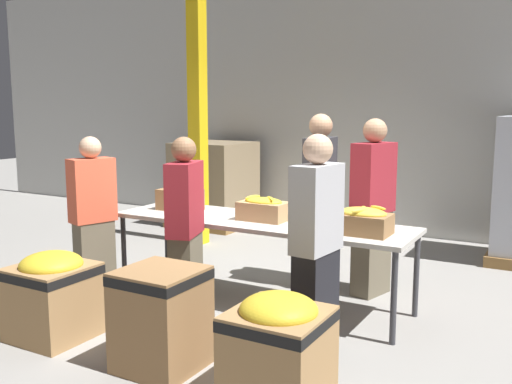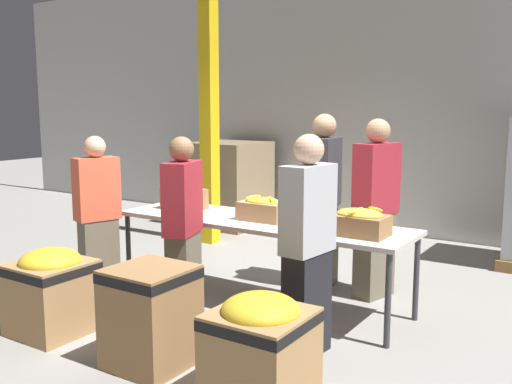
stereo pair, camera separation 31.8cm
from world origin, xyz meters
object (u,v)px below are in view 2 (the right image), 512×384
Objects in this scene: volunteer_3 at (308,247)px; donation_bin_0 at (52,288)px; pallet_stack_2 at (229,184)px; volunteer_2 at (183,230)px; banana_box_0 at (184,196)px; banana_box_1 at (264,209)px; donation_bin_2 at (261,345)px; volunteer_0 at (323,202)px; support_pillar at (209,95)px; volunteer_1 at (98,216)px; sorting_table at (260,225)px; banana_box_2 at (360,222)px; volunteer_4 at (376,210)px; donation_bin_1 at (151,313)px.

volunteer_3 is 2.14m from donation_bin_0.
donation_bin_0 is 0.55× the size of pallet_stack_2.
banana_box_0 is at bearing 21.54° from volunteer_2.
volunteer_2 is (-0.38, -0.71, -0.11)m from banana_box_1.
donation_bin_2 is at bearing -39.15° from banana_box_0.
support_pillar reaches higher than volunteer_0.
volunteer_1 is 0.39× the size of support_pillar.
banana_box_0 is 0.99m from volunteer_2.
sorting_table is 1.20m from volunteer_3.
volunteer_1 is 0.98× the size of volunteer_2.
volunteer_3 reaches higher than banana_box_2.
banana_box_2 is at bearing -83.97° from volunteer_2.
sorting_table is 1.63m from volunteer_1.
volunteer_4 is (-0.19, 0.85, -0.05)m from banana_box_2.
donation_bin_2 is (0.72, -2.31, -0.51)m from volunteer_0.
volunteer_3 is at bearing 21.91° from donation_bin_0.
donation_bin_0 is (-0.07, -1.60, -0.56)m from banana_box_0.
banana_box_0 reaches higher than donation_bin_0.
support_pillar reaches higher than donation_bin_0.
volunteer_2 is at bearing -57.06° from support_pillar.
banana_box_1 is (0.04, 0.00, 0.16)m from sorting_table.
volunteer_0 is at bearing 28.36° from volunteer_3.
volunteer_1 is 2.70m from donation_bin_2.
banana_box_1 is 0.27× the size of volunteer_3.
volunteer_2 reaches higher than sorting_table.
banana_box_2 is at bearing 35.24° from donation_bin_0.
donation_bin_1 is (1.57, -0.92, -0.39)m from volunteer_1.
volunteer_2 is at bearing 115.81° from donation_bin_1.
banana_box_0 is at bearing -68.14° from volunteer_0.
volunteer_1 is at bearing -59.98° from volunteer_0.
support_pillar reaches higher than donation_bin_1.
donation_bin_0 is at bearing -92.61° from banana_box_0.
volunteer_4 is at bearing 71.50° from donation_bin_1.
banana_box_2 reaches higher than donation_bin_1.
volunteer_2 reaches higher than volunteer_1.
banana_box_0 is 1.94m from volunteer_4.
banana_box_0 reaches higher than banana_box_2.
sorting_table is 1.75× the size of volunteer_3.
volunteer_4 is at bearing -32.18° from pallet_stack_2.
volunteer_0 is 2.51× the size of donation_bin_0.
volunteer_4 is 2.36m from donation_bin_2.
banana_box_2 is 1.82m from donation_bin_1.
pallet_stack_2 is at bearing 127.92° from donation_bin_2.
volunteer_1 is (-1.50, -0.63, 0.03)m from sorting_table.
volunteer_0 is 2.47m from donation_bin_2.
banana_box_0 is 0.96× the size of banana_box_2.
support_pillar is at bearing 54.75° from volunteer_3.
banana_box_0 is 1.43m from volunteer_0.
support_pillar reaches higher than volunteer_4.
sorting_table is 0.98m from banana_box_0.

